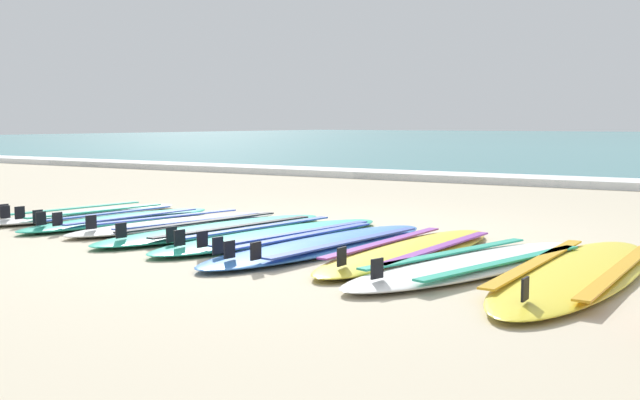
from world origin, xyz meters
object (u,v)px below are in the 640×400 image
Objects in this scene: surfboard_1 at (120,219)px; surfboard_5 at (323,244)px; surfboard_6 at (411,250)px; surfboard_8 at (577,272)px; surfboard_2 at (179,223)px; surfboard_7 at (475,264)px; surfboard_0 at (86,214)px; surfboard_4 at (275,235)px; surfboard_3 at (218,229)px.

surfboard_5 is at bearing -6.04° from surfboard_1.
surfboard_8 is at bearing -8.74° from surfboard_6.
surfboard_8 is (1.14, -0.17, -0.00)m from surfboard_6.
surfboard_1 is 0.64m from surfboard_2.
surfboard_1 is at bearing 173.76° from surfboard_7.
surfboard_0 is at bearing 174.49° from surfboard_8.
surfboard_6 and surfboard_8 have the same top height.
surfboard_5 is 1.08× the size of surfboard_6.
surfboard_3 is at bearing 177.05° from surfboard_4.
surfboard_1 is 1.14m from surfboard_3.
surfboard_3 is 1.16m from surfboard_5.
surfboard_4 is 1.08× the size of surfboard_6.
surfboard_1 is 3.48m from surfboard_7.
surfboard_3 and surfboard_5 have the same top height.
surfboard_4 is 0.95× the size of surfboard_8.
surfboard_5 is 0.65m from surfboard_6.
surfboard_2 and surfboard_3 have the same top height.
surfboard_2 is 0.96× the size of surfboard_6.
surfboard_2 is at bearing 169.16° from surfboard_5.
surfboard_4 is 2.34m from surfboard_8.
surfboard_1 is at bearing 177.17° from surfboard_6.
surfboard_5 and surfboard_6 have the same top height.
surfboard_7 is at bearing -10.63° from surfboard_4.
surfboard_7 is (4.05, -0.51, -0.00)m from surfboard_0.
surfboard_2 is at bearing 173.41° from surfboard_4.
surfboard_2 is (0.64, 0.07, -0.00)m from surfboard_1.
surfboard_2 is 0.85× the size of surfboard_8.
surfboard_3 is (0.50, -0.10, -0.00)m from surfboard_2.
surfboard_3 is 0.94× the size of surfboard_8.
surfboard_7 is (3.46, -0.38, -0.00)m from surfboard_1.
surfboard_7 is at bearing -8.69° from surfboard_3.
surfboard_2 is at bearing 6.53° from surfboard_1.
surfboard_3 is 2.93m from surfboard_8.
surfboard_1 is at bearing 178.23° from surfboard_4.
surfboard_7 is at bearing -174.38° from surfboard_8.
surfboard_6 is at bearing 8.50° from surfboard_5.
surfboard_2 is 0.89× the size of surfboard_5.
surfboard_8 is at bearing -6.52° from surfboard_4.
surfboard_2 and surfboard_7 have the same top height.
surfboard_8 is (4.05, -0.32, -0.00)m from surfboard_1.
surfboard_6 is (1.18, -0.09, -0.00)m from surfboard_4.
surfboard_7 and surfboard_8 have the same top height.
surfboard_6 is (1.78, -0.12, 0.00)m from surfboard_3.
surfboard_2 is 2.29m from surfboard_6.
surfboard_6 is (2.91, -0.14, -0.00)m from surfboard_1.
surfboard_0 is at bearing 172.87° from surfboard_7.
surfboard_4 is at bearing -2.95° from surfboard_3.
surfboard_0 is 0.82× the size of surfboard_8.
surfboard_8 is (2.32, -0.27, -0.00)m from surfboard_4.
surfboard_4 and surfboard_7 have the same top height.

